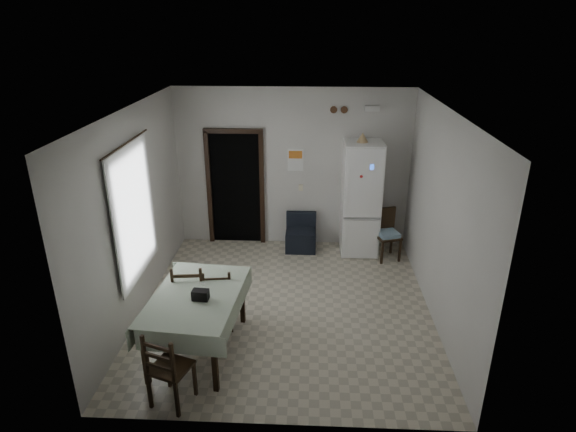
# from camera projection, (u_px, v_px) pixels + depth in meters

# --- Properties ---
(ground) EXTENTS (4.50, 4.50, 0.00)m
(ground) POSITION_uv_depth(u_px,v_px,m) (286.00, 306.00, 7.16)
(ground) COLOR #B7AE96
(ground) RESTS_ON ground
(ceiling) EXTENTS (4.20, 4.50, 0.02)m
(ceiling) POSITION_uv_depth(u_px,v_px,m) (286.00, 110.00, 6.05)
(ceiling) COLOR white
(ceiling) RESTS_ON ground
(wall_back) EXTENTS (4.20, 0.02, 2.90)m
(wall_back) POSITION_uv_depth(u_px,v_px,m) (293.00, 169.00, 8.68)
(wall_back) COLOR beige
(wall_back) RESTS_ON ground
(wall_front) EXTENTS (4.20, 0.02, 2.90)m
(wall_front) POSITION_uv_depth(u_px,v_px,m) (274.00, 308.00, 4.53)
(wall_front) COLOR beige
(wall_front) RESTS_ON ground
(wall_left) EXTENTS (0.02, 4.50, 2.90)m
(wall_left) POSITION_uv_depth(u_px,v_px,m) (136.00, 214.00, 6.70)
(wall_left) COLOR beige
(wall_left) RESTS_ON ground
(wall_right) EXTENTS (0.02, 4.50, 2.90)m
(wall_right) POSITION_uv_depth(u_px,v_px,m) (441.00, 219.00, 6.51)
(wall_right) COLOR beige
(wall_right) RESTS_ON ground
(doorway) EXTENTS (1.06, 0.52, 2.22)m
(doorway) POSITION_uv_depth(u_px,v_px,m) (237.00, 185.00, 9.06)
(doorway) COLOR black
(doorway) RESTS_ON ground
(window_recess) EXTENTS (0.10, 1.20, 1.60)m
(window_recess) POSITION_uv_depth(u_px,v_px,m) (126.00, 212.00, 6.48)
(window_recess) COLOR silver
(window_recess) RESTS_ON ground
(curtain) EXTENTS (0.02, 1.45, 1.85)m
(curtain) POSITION_uv_depth(u_px,v_px,m) (134.00, 212.00, 6.47)
(curtain) COLOR silver
(curtain) RESTS_ON ground
(curtain_rod) EXTENTS (0.02, 1.60, 0.02)m
(curtain_rod) POSITION_uv_depth(u_px,v_px,m) (126.00, 143.00, 6.11)
(curtain_rod) COLOR black
(curtain_rod) RESTS_ON ground
(calendar) EXTENTS (0.28, 0.02, 0.40)m
(calendar) POSITION_uv_depth(u_px,v_px,m) (295.00, 160.00, 8.60)
(calendar) COLOR white
(calendar) RESTS_ON ground
(calendar_image) EXTENTS (0.24, 0.01, 0.14)m
(calendar_image) POSITION_uv_depth(u_px,v_px,m) (295.00, 155.00, 8.56)
(calendar_image) COLOR orange
(calendar_image) RESTS_ON ground
(light_switch) EXTENTS (0.08, 0.02, 0.12)m
(light_switch) POSITION_uv_depth(u_px,v_px,m) (301.00, 188.00, 8.80)
(light_switch) COLOR beige
(light_switch) RESTS_ON ground
(vent_left) EXTENTS (0.12, 0.03, 0.12)m
(vent_left) POSITION_uv_depth(u_px,v_px,m) (334.00, 110.00, 8.23)
(vent_left) COLOR brown
(vent_left) RESTS_ON ground
(vent_right) EXTENTS (0.12, 0.03, 0.12)m
(vent_right) POSITION_uv_depth(u_px,v_px,m) (344.00, 110.00, 8.22)
(vent_right) COLOR brown
(vent_right) RESTS_ON ground
(emergency_light) EXTENTS (0.25, 0.07, 0.09)m
(emergency_light) POSITION_uv_depth(u_px,v_px,m) (372.00, 108.00, 8.16)
(emergency_light) COLOR white
(emergency_light) RESTS_ON ground
(fridge) EXTENTS (0.68, 0.68, 2.04)m
(fridge) POSITION_uv_depth(u_px,v_px,m) (361.00, 199.00, 8.50)
(fridge) COLOR white
(fridge) RESTS_ON ground
(tan_cone) EXTENTS (0.20, 0.20, 0.16)m
(tan_cone) POSITION_uv_depth(u_px,v_px,m) (363.00, 137.00, 8.07)
(tan_cone) COLOR tan
(tan_cone) RESTS_ON fridge
(navy_seat) EXTENTS (0.55, 0.53, 0.67)m
(navy_seat) POSITION_uv_depth(u_px,v_px,m) (301.00, 233.00, 8.80)
(navy_seat) COLOR black
(navy_seat) RESTS_ON ground
(corner_chair) EXTENTS (0.49, 0.49, 0.91)m
(corner_chair) POSITION_uv_depth(u_px,v_px,m) (388.00, 235.00, 8.42)
(corner_chair) COLOR black
(corner_chair) RESTS_ON ground
(dining_table) EXTENTS (1.18, 1.67, 0.82)m
(dining_table) POSITION_uv_depth(u_px,v_px,m) (198.00, 323.00, 6.07)
(dining_table) COLOR #9EAE95
(dining_table) RESTS_ON ground
(black_bag) EXTENTS (0.21, 0.13, 0.13)m
(black_bag) POSITION_uv_depth(u_px,v_px,m) (200.00, 295.00, 5.79)
(black_bag) COLOR black
(black_bag) RESTS_ON dining_table
(dining_chair_far_left) EXTENTS (0.47, 0.47, 1.00)m
(dining_chair_far_left) POSITION_uv_depth(u_px,v_px,m) (190.00, 295.00, 6.51)
(dining_chair_far_left) COLOR black
(dining_chair_far_left) RESTS_ON ground
(dining_chair_far_right) EXTENTS (0.44, 0.44, 0.92)m
(dining_chair_far_right) POSITION_uv_depth(u_px,v_px,m) (218.00, 297.00, 6.55)
(dining_chair_far_right) COLOR black
(dining_chair_far_right) RESTS_ON ground
(dining_chair_near_head) EXTENTS (0.52, 0.52, 0.96)m
(dining_chair_near_head) POSITION_uv_depth(u_px,v_px,m) (170.00, 366.00, 5.21)
(dining_chair_near_head) COLOR black
(dining_chair_near_head) RESTS_ON ground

